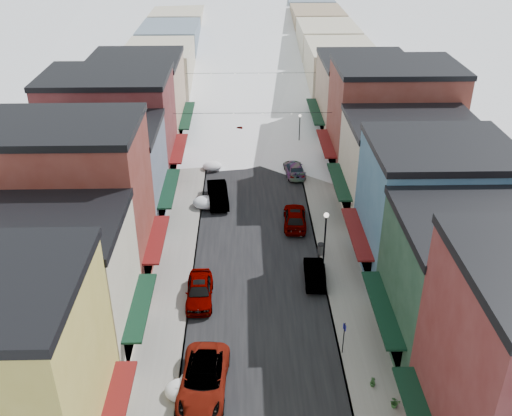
{
  "coord_description": "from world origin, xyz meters",
  "views": [
    {
      "loc": [
        -0.97,
        -16.06,
        25.9
      ],
      "look_at": [
        0.0,
        26.11,
        2.67
      ],
      "focal_mm": 40.0,
      "sensor_mm": 36.0,
      "label": 1
    }
  ],
  "objects_px": {
    "car_dark_hatch": "(218,194)",
    "streetlamp_near": "(325,233)",
    "car_green_sedan": "(315,273)",
    "car_white_suv": "(204,380)",
    "car_silver_sedan": "(199,291)",
    "trash_can": "(321,249)"
  },
  "relations": [
    {
      "from": "car_silver_sedan",
      "to": "car_green_sedan",
      "type": "xyz_separation_m",
      "value": [
        8.6,
        2.16,
        -0.11
      ]
    },
    {
      "from": "car_silver_sedan",
      "to": "trash_can",
      "type": "distance_m",
      "value": 11.02
    },
    {
      "from": "car_dark_hatch",
      "to": "streetlamp_near",
      "type": "relative_size",
      "value": 1.08
    },
    {
      "from": "car_white_suv",
      "to": "trash_can",
      "type": "relative_size",
      "value": 6.1
    },
    {
      "from": "car_green_sedan",
      "to": "streetlamp_near",
      "type": "xyz_separation_m",
      "value": [
        0.9,
        1.79,
        2.47
      ]
    },
    {
      "from": "car_dark_hatch",
      "to": "streetlamp_near",
      "type": "height_order",
      "value": "streetlamp_near"
    },
    {
      "from": "car_white_suv",
      "to": "trash_can",
      "type": "height_order",
      "value": "car_white_suv"
    },
    {
      "from": "streetlamp_near",
      "to": "car_dark_hatch",
      "type": "bearing_deg",
      "value": 128.14
    },
    {
      "from": "car_silver_sedan",
      "to": "car_dark_hatch",
      "type": "xyz_separation_m",
      "value": [
        0.8,
        15.03,
        0.04
      ]
    },
    {
      "from": "car_white_suv",
      "to": "car_dark_hatch",
      "type": "distance_m",
      "value": 23.68
    },
    {
      "from": "car_white_suv",
      "to": "streetlamp_near",
      "type": "distance_m",
      "value": 15.49
    },
    {
      "from": "car_green_sedan",
      "to": "streetlamp_near",
      "type": "bearing_deg",
      "value": -114.42
    },
    {
      "from": "car_silver_sedan",
      "to": "streetlamp_near",
      "type": "height_order",
      "value": "streetlamp_near"
    },
    {
      "from": "car_white_suv",
      "to": "trash_can",
      "type": "distance_m",
      "value": 16.67
    },
    {
      "from": "car_silver_sedan",
      "to": "car_green_sedan",
      "type": "relative_size",
      "value": 1.12
    },
    {
      "from": "car_green_sedan",
      "to": "car_white_suv",
      "type": "bearing_deg",
      "value": 56.53
    },
    {
      "from": "car_silver_sedan",
      "to": "trash_can",
      "type": "bearing_deg",
      "value": 29.25
    },
    {
      "from": "car_dark_hatch",
      "to": "car_white_suv",
      "type": "bearing_deg",
      "value": -96.41
    },
    {
      "from": "trash_can",
      "to": "streetlamp_near",
      "type": "distance_m",
      "value": 3.0
    },
    {
      "from": "car_white_suv",
      "to": "car_green_sedan",
      "type": "xyz_separation_m",
      "value": [
        7.8,
        10.81,
        -0.13
      ]
    },
    {
      "from": "car_dark_hatch",
      "to": "car_green_sedan",
      "type": "relative_size",
      "value": 1.21
    },
    {
      "from": "car_white_suv",
      "to": "car_green_sedan",
      "type": "bearing_deg",
      "value": 57.85
    }
  ]
}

